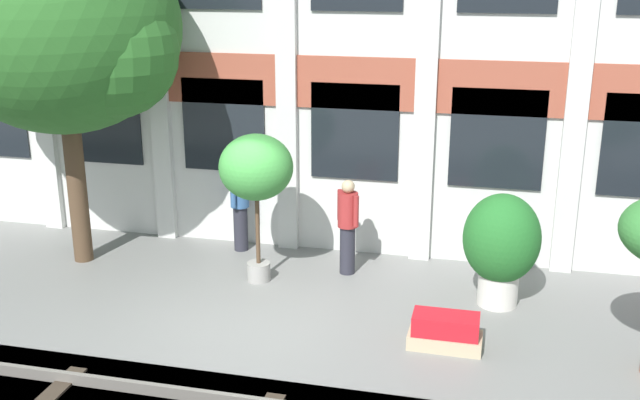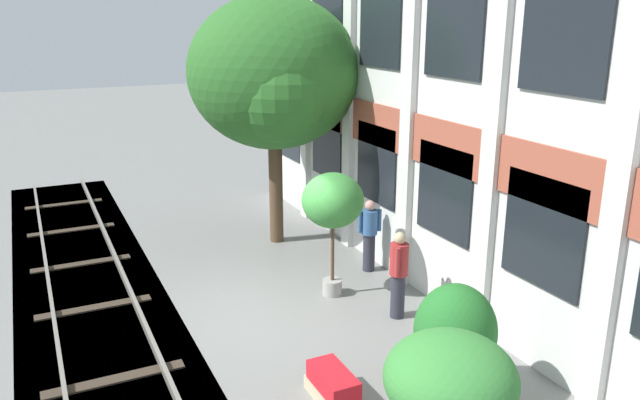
{
  "view_description": "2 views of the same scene",
  "coord_description": "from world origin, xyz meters",
  "px_view_note": "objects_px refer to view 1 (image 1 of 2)",
  "views": [
    {
      "loc": [
        3.6,
        -9.47,
        5.05
      ],
      "look_at": [
        0.94,
        1.66,
        1.43
      ],
      "focal_mm": 42.0,
      "sensor_mm": 36.0,
      "label": 1
    },
    {
      "loc": [
        10.08,
        -3.62,
        5.37
      ],
      "look_at": [
        -1.31,
        1.84,
        1.58
      ],
      "focal_mm": 35.0,
      "sensor_mm": 36.0,
      "label": 2
    }
  ],
  "objects_px": {
    "resident_watching_tracks": "(348,224)",
    "broadleaf_tree": "(61,33)",
    "potted_plant_square_trough": "(445,332)",
    "potted_plant_glazed_jar": "(501,243)",
    "resident_by_doorway": "(240,206)",
    "potted_plant_low_pan": "(256,171)"
  },
  "relations": [
    {
      "from": "potted_plant_low_pan",
      "to": "potted_plant_square_trough",
      "type": "height_order",
      "value": "potted_plant_low_pan"
    },
    {
      "from": "potted_plant_glazed_jar",
      "to": "resident_watching_tracks",
      "type": "distance_m",
      "value": 2.6
    },
    {
      "from": "potted_plant_low_pan",
      "to": "resident_watching_tracks",
      "type": "xyz_separation_m",
      "value": [
        1.38,
        0.65,
        -1.01
      ]
    },
    {
      "from": "broadleaf_tree",
      "to": "potted_plant_square_trough",
      "type": "height_order",
      "value": "broadleaf_tree"
    },
    {
      "from": "potted_plant_glazed_jar",
      "to": "potted_plant_square_trough",
      "type": "relative_size",
      "value": 1.75
    },
    {
      "from": "broadleaf_tree",
      "to": "potted_plant_low_pan",
      "type": "relative_size",
      "value": 2.34
    },
    {
      "from": "broadleaf_tree",
      "to": "resident_watching_tracks",
      "type": "xyz_separation_m",
      "value": [
        4.7,
        0.5,
        -3.09
      ]
    },
    {
      "from": "resident_by_doorway",
      "to": "potted_plant_square_trough",
      "type": "bearing_deg",
      "value": -24.83
    },
    {
      "from": "broadleaf_tree",
      "to": "resident_by_doorway",
      "type": "bearing_deg",
      "value": 23.39
    },
    {
      "from": "potted_plant_glazed_jar",
      "to": "resident_watching_tracks",
      "type": "bearing_deg",
      "value": 165.05
    },
    {
      "from": "resident_by_doorway",
      "to": "resident_watching_tracks",
      "type": "relative_size",
      "value": 0.96
    },
    {
      "from": "potted_plant_low_pan",
      "to": "potted_plant_square_trough",
      "type": "xyz_separation_m",
      "value": [
        3.2,
        -1.59,
        -1.67
      ]
    },
    {
      "from": "resident_by_doorway",
      "to": "resident_watching_tracks",
      "type": "distance_m",
      "value": 2.21
    },
    {
      "from": "potted_plant_square_trough",
      "to": "resident_watching_tracks",
      "type": "distance_m",
      "value": 2.96
    },
    {
      "from": "resident_watching_tracks",
      "to": "broadleaf_tree",
      "type": "bearing_deg",
      "value": -42.94
    },
    {
      "from": "potted_plant_low_pan",
      "to": "resident_watching_tracks",
      "type": "height_order",
      "value": "potted_plant_low_pan"
    },
    {
      "from": "broadleaf_tree",
      "to": "potted_plant_low_pan",
      "type": "bearing_deg",
      "value": -2.5
    },
    {
      "from": "resident_by_doorway",
      "to": "resident_watching_tracks",
      "type": "height_order",
      "value": "resident_watching_tracks"
    },
    {
      "from": "potted_plant_square_trough",
      "to": "resident_watching_tracks",
      "type": "height_order",
      "value": "resident_watching_tracks"
    },
    {
      "from": "potted_plant_glazed_jar",
      "to": "resident_watching_tracks",
      "type": "xyz_separation_m",
      "value": [
        -2.51,
        0.67,
        -0.13
      ]
    },
    {
      "from": "broadleaf_tree",
      "to": "resident_by_doorway",
      "type": "height_order",
      "value": "broadleaf_tree"
    },
    {
      "from": "resident_by_doorway",
      "to": "potted_plant_low_pan",
      "type": "bearing_deg",
      "value": -48.33
    }
  ]
}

